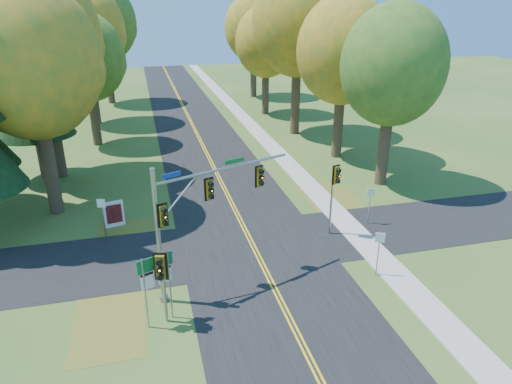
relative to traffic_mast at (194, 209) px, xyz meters
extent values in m
plane|color=#2E4F1C|center=(3.49, 1.41, -4.13)|extent=(160.00, 160.00, 0.00)
cube|color=black|center=(3.49, 1.41, -4.12)|extent=(8.00, 160.00, 0.02)
cube|color=black|center=(3.49, 3.41, -4.12)|extent=(60.00, 6.00, 0.02)
cube|color=gold|center=(3.39, 1.41, -4.10)|extent=(0.10, 160.00, 0.01)
cube|color=gold|center=(3.59, 1.41, -4.10)|extent=(0.10, 160.00, 0.01)
cube|color=#9E998E|center=(9.69, 1.41, -4.10)|extent=(1.60, 160.00, 0.06)
cube|color=brown|center=(-3.01, 5.41, -4.12)|extent=(4.00, 6.00, 0.00)
cube|color=brown|center=(10.29, 7.41, -4.12)|extent=(3.50, 8.00, 0.00)
cube|color=brown|center=(-4.01, -1.59, -4.12)|extent=(3.00, 5.00, 0.00)
cylinder|color=#38281C|center=(-7.71, 10.71, -0.75)|extent=(0.86, 0.86, 6.75)
ellipsoid|color=orange|center=(-7.71, 10.71, 5.42)|extent=(8.00, 8.00, 9.20)
sphere|color=orange|center=(-6.11, 11.91, 4.62)|extent=(4.80, 4.80, 4.80)
cylinder|color=#38281C|center=(14.99, 10.11, -1.09)|extent=(0.83, 0.83, 6.08)
ellipsoid|color=#5A7A26|center=(14.99, 10.11, 4.47)|extent=(7.20, 7.20, 8.28)
sphere|color=#5A7A26|center=(16.43, 11.19, 3.75)|extent=(4.32, 4.32, 4.32)
sphere|color=#5A7A26|center=(13.73, 9.39, 5.19)|extent=(3.96, 3.96, 3.96)
cylinder|color=#38281C|center=(-8.31, 17.61, -0.42)|extent=(0.89, 0.89, 7.42)
ellipsoid|color=orange|center=(-8.31, 17.61, 6.31)|extent=(8.60, 8.60, 9.89)
sphere|color=orange|center=(-6.59, 18.90, 5.45)|extent=(5.16, 5.16, 5.16)
sphere|color=orange|center=(-9.81, 16.75, 7.17)|extent=(4.73, 4.73, 4.73)
cylinder|color=#38281C|center=(14.39, 16.91, -0.98)|extent=(0.84, 0.84, 6.30)
ellipsoid|color=orange|center=(14.39, 16.91, 4.83)|extent=(7.60, 7.60, 8.74)
sphere|color=orange|center=(15.91, 18.05, 4.07)|extent=(4.56, 4.56, 4.56)
sphere|color=orange|center=(13.06, 16.15, 5.59)|extent=(4.18, 4.18, 4.18)
cylinder|color=#38281C|center=(-6.11, 25.81, -1.32)|extent=(0.81, 0.81, 5.62)
ellipsoid|color=#5A7A26|center=(-6.11, 25.81, 3.88)|extent=(6.80, 6.80, 7.82)
sphere|color=#5A7A26|center=(-4.75, 26.83, 3.20)|extent=(4.08, 4.08, 4.08)
sphere|color=#5A7A26|center=(-7.30, 25.13, 4.56)|extent=(3.74, 3.74, 3.74)
cylinder|color=#38281C|center=(13.29, 25.01, -0.30)|extent=(0.90, 0.90, 7.65)
ellipsoid|color=orange|center=(13.29, 25.01, 6.60)|extent=(8.80, 8.80, 10.12)
sphere|color=orange|center=(15.05, 26.33, 5.72)|extent=(5.28, 5.28, 5.28)
sphere|color=orange|center=(11.75, 24.13, 7.48)|extent=(4.84, 4.84, 4.84)
cylinder|color=#38281C|center=(-6.71, 34.51, -0.64)|extent=(0.87, 0.87, 6.98)
ellipsoid|color=orange|center=(-6.71, 34.51, 5.72)|extent=(8.20, 8.20, 9.43)
sphere|color=orange|center=(-5.07, 35.74, 4.90)|extent=(4.92, 4.92, 4.92)
sphere|color=orange|center=(-8.14, 33.69, 6.54)|extent=(4.51, 4.51, 4.51)
cylinder|color=#38281C|center=(12.69, 34.21, -1.20)|extent=(0.82, 0.82, 5.85)
ellipsoid|color=orange|center=(12.69, 34.21, 4.17)|extent=(7.00, 7.00, 8.05)
sphere|color=orange|center=(14.09, 35.26, 3.47)|extent=(4.20, 4.20, 4.20)
sphere|color=orange|center=(11.47, 33.51, 4.87)|extent=(3.85, 3.85, 3.85)
cylinder|color=#38281C|center=(-5.51, 45.41, -0.53)|extent=(0.88, 0.88, 7.20)
ellipsoid|color=#5A7A26|center=(-5.51, 45.41, 6.01)|extent=(8.40, 8.40, 9.66)
sphere|color=#5A7A26|center=(-3.83, 46.67, 5.17)|extent=(5.04, 5.04, 5.04)
sphere|color=#5A7A26|center=(-6.98, 44.57, 6.85)|extent=(4.62, 4.62, 4.62)
cylinder|color=#38281C|center=(13.89, 44.91, -0.87)|extent=(0.85, 0.85, 6.53)
ellipsoid|color=orange|center=(13.89, 44.91, 5.13)|extent=(7.80, 7.80, 8.97)
sphere|color=orange|center=(15.45, 46.08, 4.35)|extent=(4.68, 4.68, 4.68)
sphere|color=orange|center=(12.53, 44.13, 5.91)|extent=(4.29, 4.29, 4.29)
cylinder|color=#38281C|center=(-9.51, 17.41, -2.42)|extent=(0.50, 0.50, 3.42)
cone|color=black|center=(-9.51, 17.41, 2.02)|extent=(5.60, 5.60, 5.45)
cone|color=black|center=(-9.51, 17.41, 5.91)|extent=(4.57, 4.57, 5.45)
cylinder|color=gray|center=(-1.64, -0.59, -0.92)|extent=(0.20, 0.20, 6.42)
cylinder|color=gray|center=(-1.64, -0.59, -3.99)|extent=(0.40, 0.40, 0.28)
cylinder|color=gray|center=(1.57, 0.65, 1.56)|extent=(6.46, 2.60, 0.13)
cylinder|color=gray|center=(-0.70, -0.23, 0.64)|extent=(1.96, 0.82, 1.90)
cylinder|color=gray|center=(0.75, 0.33, 1.39)|extent=(0.04, 0.04, 0.33)
cube|color=#72590C|center=(0.75, 0.33, 0.77)|extent=(0.39, 0.37, 0.92)
cube|color=black|center=(0.75, 0.33, 0.77)|extent=(0.45, 0.20, 1.08)
sphere|color=orange|center=(0.83, 0.14, 0.77)|extent=(0.17, 0.17, 0.17)
cylinder|color=black|center=(0.83, 0.14, 1.06)|extent=(0.26, 0.22, 0.22)
cylinder|color=black|center=(0.83, 0.14, 0.77)|extent=(0.26, 0.22, 0.22)
cylinder|color=black|center=(0.83, 0.14, 0.48)|extent=(0.26, 0.22, 0.22)
cylinder|color=gray|center=(3.32, 1.33, 1.39)|extent=(0.04, 0.04, 0.33)
cube|color=#72590C|center=(3.32, 1.33, 0.77)|extent=(0.39, 0.37, 0.92)
cube|color=black|center=(3.32, 1.33, 0.77)|extent=(0.45, 0.20, 1.08)
sphere|color=orange|center=(3.40, 1.13, 0.77)|extent=(0.17, 0.17, 0.17)
cylinder|color=black|center=(3.40, 1.13, 1.06)|extent=(0.26, 0.22, 0.22)
cylinder|color=black|center=(3.40, 1.13, 0.77)|extent=(0.26, 0.22, 0.22)
cylinder|color=black|center=(3.40, 1.13, 0.48)|extent=(0.26, 0.22, 0.22)
cube|color=#72590C|center=(-1.38, -0.64, 0.18)|extent=(0.39, 0.37, 0.92)
cube|color=black|center=(-1.38, -0.64, 0.18)|extent=(0.45, 0.20, 1.08)
sphere|color=orange|center=(-1.30, -0.83, 0.18)|extent=(0.17, 0.17, 0.17)
cylinder|color=black|center=(-1.30, -0.83, 0.48)|extent=(0.26, 0.22, 0.22)
cylinder|color=black|center=(-1.30, -0.83, 0.18)|extent=(0.26, 0.22, 0.22)
cylinder|color=black|center=(-1.30, -0.83, -0.11)|extent=(0.26, 0.22, 0.22)
cube|color=navy|center=(-0.87, -0.29, 1.82)|extent=(0.78, 0.33, 0.20)
cube|color=#0C5926|center=(2.04, 0.83, 1.82)|extent=(0.95, 0.40, 0.20)
cylinder|color=gray|center=(8.19, 3.61, -2.01)|extent=(0.12, 0.12, 4.24)
cube|color=#72590C|center=(8.26, 3.41, -0.37)|extent=(0.40, 0.38, 0.96)
cube|color=black|center=(8.26, 3.41, -0.37)|extent=(0.48, 0.19, 1.14)
sphere|color=orange|center=(8.33, 3.20, -0.37)|extent=(0.17, 0.17, 0.17)
cylinder|color=black|center=(8.33, 3.20, -0.06)|extent=(0.27, 0.22, 0.23)
cylinder|color=black|center=(8.33, 3.20, -0.37)|extent=(0.27, 0.22, 0.23)
cylinder|color=black|center=(8.33, 3.20, -0.68)|extent=(0.27, 0.22, 0.23)
cylinder|color=gray|center=(-1.62, -2.09, -2.43)|extent=(0.13, 0.13, 3.40)
cube|color=#72590C|center=(-1.67, -2.32, -1.26)|extent=(0.42, 0.39, 1.06)
cube|color=black|center=(-1.67, -2.32, -1.26)|extent=(0.55, 0.15, 1.25)
sphere|color=orange|center=(-1.72, -2.56, -1.26)|extent=(0.19, 0.19, 0.19)
cylinder|color=black|center=(-1.72, -2.56, -0.92)|extent=(0.29, 0.22, 0.25)
cylinder|color=black|center=(-1.72, -2.56, -1.26)|extent=(0.29, 0.22, 0.25)
cylinder|color=black|center=(-1.72, -2.56, -1.60)|extent=(0.29, 0.22, 0.25)
cylinder|color=gray|center=(-2.38, -2.30, -2.48)|extent=(0.07, 0.07, 3.30)
cylinder|color=gray|center=(-1.37, -1.88, -2.48)|extent=(0.07, 0.07, 3.30)
cube|color=#0C572E|center=(-1.89, -2.06, -1.21)|extent=(1.44, 0.64, 0.61)
cube|color=silver|center=(-1.89, -2.06, -1.21)|extent=(1.22, 0.52, 0.09)
cube|color=silver|center=(-2.24, -2.21, -1.98)|extent=(0.52, 0.25, 0.61)
cube|color=black|center=(-2.24, -2.21, -1.62)|extent=(0.51, 0.22, 0.11)
cube|color=silver|center=(-1.53, -1.91, -1.98)|extent=(0.52, 0.25, 0.61)
cube|color=black|center=(-1.53, -1.91, -1.62)|extent=(0.51, 0.22, 0.11)
cube|color=silver|center=(-4.02, 7.69, -3.31)|extent=(1.18, 0.42, 1.63)
cube|color=maroon|center=(-4.00, 7.60, -3.27)|extent=(0.89, 0.22, 1.18)
cube|color=silver|center=(-4.46, 7.58, -3.99)|extent=(0.09, 0.09, 0.27)
cube|color=silver|center=(-3.58, 7.79, -3.99)|extent=(0.09, 0.09, 0.27)
cylinder|color=gray|center=(10.99, 4.27, -2.92)|extent=(0.05, 0.05, 2.41)
cube|color=silver|center=(10.99, 4.25, -2.05)|extent=(0.46, 0.07, 0.49)
cylinder|color=gray|center=(8.73, -1.07, -2.90)|extent=(0.06, 0.06, 2.46)
cube|color=white|center=(8.72, -1.09, -2.01)|extent=(0.46, 0.18, 0.50)
cylinder|color=gray|center=(-4.51, 6.36, -2.88)|extent=(0.06, 0.06, 2.50)
cube|color=white|center=(-4.51, 6.34, -1.97)|extent=(0.47, 0.18, 0.51)
camera|label=1|loc=(-1.84, -18.35, 8.50)|focal=32.00mm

